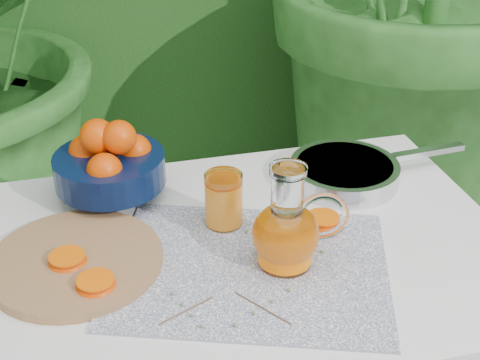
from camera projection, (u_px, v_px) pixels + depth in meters
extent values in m
cube|color=white|center=(243.00, 255.00, 1.25)|extent=(1.00, 0.70, 0.04)
cylinder|color=white|center=(28.00, 336.00, 1.59)|extent=(0.04, 0.04, 0.71)
cylinder|color=white|center=(377.00, 277.00, 1.78)|extent=(0.04, 0.04, 0.71)
cube|color=#0D1B49|center=(250.00, 268.00, 1.18)|extent=(0.58, 0.51, 0.00)
cylinder|color=olive|center=(76.00, 261.00, 1.18)|extent=(0.32, 0.32, 0.02)
cylinder|color=black|center=(112.00, 190.00, 1.37)|extent=(0.10, 0.10, 0.04)
cylinder|color=black|center=(110.00, 169.00, 1.35)|extent=(0.27, 0.27, 0.06)
sphere|color=#E94902|center=(86.00, 152.00, 1.36)|extent=(0.08, 0.08, 0.07)
sphere|color=#E94902|center=(135.00, 151.00, 1.36)|extent=(0.08, 0.08, 0.07)
sphere|color=#E94902|center=(105.00, 171.00, 1.29)|extent=(0.08, 0.08, 0.07)
sphere|color=#E94902|center=(112.00, 144.00, 1.39)|extent=(0.08, 0.08, 0.07)
sphere|color=#E94902|center=(97.00, 137.00, 1.32)|extent=(0.09, 0.09, 0.07)
sphere|color=#E94902|center=(119.00, 137.00, 1.30)|extent=(0.08, 0.08, 0.07)
cylinder|color=white|center=(284.00, 261.00, 1.18)|extent=(0.11, 0.11, 0.01)
ellipsoid|color=white|center=(286.00, 234.00, 1.15)|extent=(0.14, 0.14, 0.11)
cylinder|color=white|center=(287.00, 191.00, 1.11)|extent=(0.07, 0.07, 0.08)
cylinder|color=white|center=(288.00, 170.00, 1.09)|extent=(0.08, 0.08, 0.01)
torus|color=white|center=(322.00, 216.00, 1.14)|extent=(0.09, 0.03, 0.09)
cylinder|color=#CF5D04|center=(285.00, 240.00, 1.16)|extent=(0.11, 0.11, 0.08)
cylinder|color=white|center=(224.00, 199.00, 1.27)|extent=(0.09, 0.09, 0.11)
cylinder|color=orange|center=(224.00, 203.00, 1.27)|extent=(0.08, 0.08, 0.09)
cylinder|color=orange|center=(223.00, 183.00, 1.25)|extent=(0.07, 0.07, 0.00)
cylinder|color=silver|center=(344.00, 172.00, 1.43)|extent=(0.25, 0.25, 0.04)
cylinder|color=silver|center=(345.00, 165.00, 1.42)|extent=(0.22, 0.22, 0.01)
cube|color=silver|center=(428.00, 152.00, 1.48)|extent=(0.18, 0.04, 0.01)
ellipsoid|color=#E94902|center=(96.00, 287.00, 1.11)|extent=(0.09, 0.09, 0.03)
cylinder|color=orange|center=(95.00, 280.00, 1.10)|extent=(0.08, 0.08, 0.00)
ellipsoid|color=#E94902|center=(68.00, 263.00, 1.16)|extent=(0.09, 0.09, 0.03)
cylinder|color=orange|center=(67.00, 256.00, 1.16)|extent=(0.08, 0.08, 0.00)
ellipsoid|color=#E94902|center=(323.00, 224.00, 1.27)|extent=(0.09, 0.09, 0.03)
cylinder|color=orange|center=(323.00, 217.00, 1.26)|extent=(0.08, 0.08, 0.00)
cylinder|color=brown|center=(263.00, 308.00, 1.08)|extent=(0.07, 0.10, 0.00)
sphere|color=#56773E|center=(235.00, 325.00, 1.04)|extent=(0.01, 0.01, 0.01)
sphere|color=#56773E|center=(254.00, 313.00, 1.07)|extent=(0.01, 0.01, 0.01)
sphere|color=#56773E|center=(272.00, 301.00, 1.09)|extent=(0.01, 0.01, 0.01)
sphere|color=#56773E|center=(289.00, 290.00, 1.11)|extent=(0.01, 0.01, 0.01)
cylinder|color=brown|center=(283.00, 242.00, 1.24)|extent=(0.09, 0.11, 0.00)
sphere|color=#56773E|center=(246.00, 231.00, 1.26)|extent=(0.01, 0.01, 0.01)
sphere|color=#56773E|center=(271.00, 238.00, 1.24)|extent=(0.01, 0.01, 0.01)
sphere|color=#56773E|center=(296.00, 244.00, 1.23)|extent=(0.01, 0.01, 0.01)
sphere|color=#56773E|center=(322.00, 251.00, 1.21)|extent=(0.01, 0.01, 0.01)
cylinder|color=brown|center=(187.00, 310.00, 1.07)|extent=(0.10, 0.05, 0.00)
sphere|color=#56773E|center=(202.00, 326.00, 1.04)|extent=(0.01, 0.01, 0.01)
sphere|color=#56773E|center=(191.00, 315.00, 1.06)|extent=(0.01, 0.01, 0.01)
sphere|color=#56773E|center=(182.00, 304.00, 1.08)|extent=(0.01, 0.01, 0.01)
sphere|color=#56773E|center=(172.00, 293.00, 1.11)|extent=(0.01, 0.01, 0.01)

